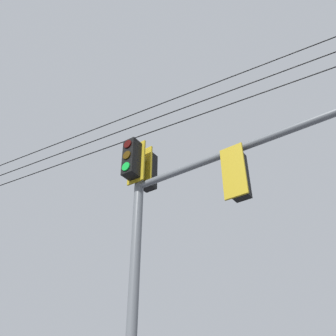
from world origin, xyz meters
TOP-DOWN VIEW (x-y plane):
  - signal_mast_assembly at (-0.36, -0.34)m, footprint 3.28×3.51m
  - overhead_wire_span at (-1.69, -2.04)m, footprint 20.14×27.54m

SIDE VIEW (x-z plane):
  - signal_mast_assembly at x=-0.36m, z-range 1.45..8.39m
  - overhead_wire_span at x=-1.69m, z-range 7.22..8.10m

